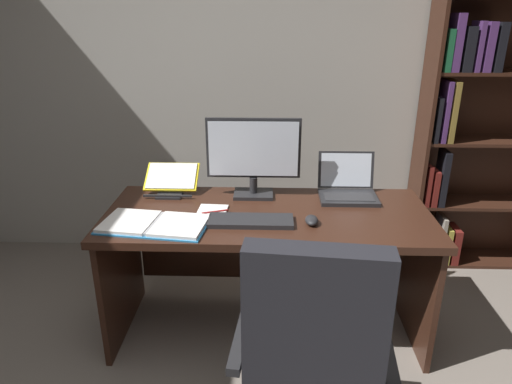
{
  "coord_description": "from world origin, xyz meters",
  "views": [
    {
      "loc": [
        -0.03,
        -0.99,
        1.71
      ],
      "look_at": [
        -0.1,
        1.15,
        0.87
      ],
      "focal_mm": 32.28,
      "sensor_mm": 36.0,
      "label": 1
    }
  ],
  "objects_px": {
    "office_chair": "(311,375)",
    "open_binder": "(154,224)",
    "notepad": "(211,213)",
    "computer_mouse": "(312,220)",
    "monitor": "(253,157)",
    "pen": "(215,211)",
    "keyboard": "(251,221)",
    "bookshelf": "(482,102)",
    "desk": "(268,240)",
    "laptop": "(347,188)",
    "reading_stand_with_book": "(171,180)"
  },
  "relations": [
    {
      "from": "monitor",
      "to": "computer_mouse",
      "type": "bearing_deg",
      "value": -50.9
    },
    {
      "from": "keyboard",
      "to": "computer_mouse",
      "type": "bearing_deg",
      "value": 0.0
    },
    {
      "from": "notepad",
      "to": "open_binder",
      "type": "bearing_deg",
      "value": -149.28
    },
    {
      "from": "bookshelf",
      "to": "keyboard",
      "type": "height_order",
      "value": "bookshelf"
    },
    {
      "from": "bookshelf",
      "to": "notepad",
      "type": "relative_size",
      "value": 10.76
    },
    {
      "from": "desk",
      "to": "keyboard",
      "type": "relative_size",
      "value": 4.04
    },
    {
      "from": "monitor",
      "to": "laptop",
      "type": "relative_size",
      "value": 1.64
    },
    {
      "from": "laptop",
      "to": "keyboard",
      "type": "bearing_deg",
      "value": -145.0
    },
    {
      "from": "keyboard",
      "to": "computer_mouse",
      "type": "distance_m",
      "value": 0.3
    },
    {
      "from": "monitor",
      "to": "open_binder",
      "type": "bearing_deg",
      "value": -138.17
    },
    {
      "from": "keyboard",
      "to": "computer_mouse",
      "type": "height_order",
      "value": "computer_mouse"
    },
    {
      "from": "monitor",
      "to": "open_binder",
      "type": "distance_m",
      "value": 0.66
    },
    {
      "from": "reading_stand_with_book",
      "to": "notepad",
      "type": "relative_size",
      "value": 1.44
    },
    {
      "from": "office_chair",
      "to": "reading_stand_with_book",
      "type": "bearing_deg",
      "value": 128.78
    },
    {
      "from": "desk",
      "to": "notepad",
      "type": "bearing_deg",
      "value": -160.17
    },
    {
      "from": "bookshelf",
      "to": "computer_mouse",
      "type": "height_order",
      "value": "bookshelf"
    },
    {
      "from": "office_chair",
      "to": "computer_mouse",
      "type": "distance_m",
      "value": 0.77
    },
    {
      "from": "office_chair",
      "to": "laptop",
      "type": "relative_size",
      "value": 3.26
    },
    {
      "from": "keyboard",
      "to": "open_binder",
      "type": "xyz_separation_m",
      "value": [
        -0.47,
        -0.05,
        -0.0
      ]
    },
    {
      "from": "open_binder",
      "to": "notepad",
      "type": "height_order",
      "value": "open_binder"
    },
    {
      "from": "monitor",
      "to": "laptop",
      "type": "bearing_deg",
      "value": 0.13
    },
    {
      "from": "office_chair",
      "to": "monitor",
      "type": "relative_size",
      "value": 1.99
    },
    {
      "from": "bookshelf",
      "to": "reading_stand_with_book",
      "type": "height_order",
      "value": "bookshelf"
    },
    {
      "from": "open_binder",
      "to": "pen",
      "type": "height_order",
      "value": "open_binder"
    },
    {
      "from": "office_chair",
      "to": "monitor",
      "type": "bearing_deg",
      "value": 108.99
    },
    {
      "from": "office_chair",
      "to": "laptop",
      "type": "xyz_separation_m",
      "value": [
        0.27,
        1.07,
        0.35
      ]
    },
    {
      "from": "office_chair",
      "to": "computer_mouse",
      "type": "bearing_deg",
      "value": 91.9
    },
    {
      "from": "open_binder",
      "to": "notepad",
      "type": "relative_size",
      "value": 2.62
    },
    {
      "from": "laptop",
      "to": "open_binder",
      "type": "xyz_separation_m",
      "value": [
        -1.0,
        -0.42,
        -0.04
      ]
    },
    {
      "from": "office_chair",
      "to": "open_binder",
      "type": "distance_m",
      "value": 1.02
    },
    {
      "from": "notepad",
      "to": "bookshelf",
      "type": "bearing_deg",
      "value": 27.63
    },
    {
      "from": "pen",
      "to": "office_chair",
      "type": "bearing_deg",
      "value": -61.02
    },
    {
      "from": "pen",
      "to": "desk",
      "type": "bearing_deg",
      "value": 21.16
    },
    {
      "from": "keyboard",
      "to": "bookshelf",
      "type": "bearing_deg",
      "value": 33.79
    },
    {
      "from": "notepad",
      "to": "pen",
      "type": "distance_m",
      "value": 0.02
    },
    {
      "from": "monitor",
      "to": "computer_mouse",
      "type": "relative_size",
      "value": 4.99
    },
    {
      "from": "notepad",
      "to": "keyboard",
      "type": "bearing_deg",
      "value": -26.65
    },
    {
      "from": "desk",
      "to": "pen",
      "type": "relative_size",
      "value": 12.11
    },
    {
      "from": "bookshelf",
      "to": "office_chair",
      "type": "relative_size",
      "value": 2.18
    },
    {
      "from": "keyboard",
      "to": "pen",
      "type": "bearing_deg",
      "value": 150.96
    },
    {
      "from": "open_binder",
      "to": "pen",
      "type": "relative_size",
      "value": 3.92
    },
    {
      "from": "reading_stand_with_book",
      "to": "pen",
      "type": "bearing_deg",
      "value": -47.34
    },
    {
      "from": "monitor",
      "to": "reading_stand_with_book",
      "type": "relative_size",
      "value": 1.71
    },
    {
      "from": "pen",
      "to": "keyboard",
      "type": "bearing_deg",
      "value": -29.04
    },
    {
      "from": "reading_stand_with_book",
      "to": "pen",
      "type": "xyz_separation_m",
      "value": [
        0.29,
        -0.31,
        -0.06
      ]
    },
    {
      "from": "office_chair",
      "to": "computer_mouse",
      "type": "xyz_separation_m",
      "value": [
        0.04,
        0.7,
        0.32
      ]
    },
    {
      "from": "keyboard",
      "to": "pen",
      "type": "height_order",
      "value": "keyboard"
    },
    {
      "from": "monitor",
      "to": "keyboard",
      "type": "distance_m",
      "value": 0.43
    },
    {
      "from": "office_chair",
      "to": "open_binder",
      "type": "bearing_deg",
      "value": 143.67
    },
    {
      "from": "notepad",
      "to": "computer_mouse",
      "type": "bearing_deg",
      "value": -11.62
    }
  ]
}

